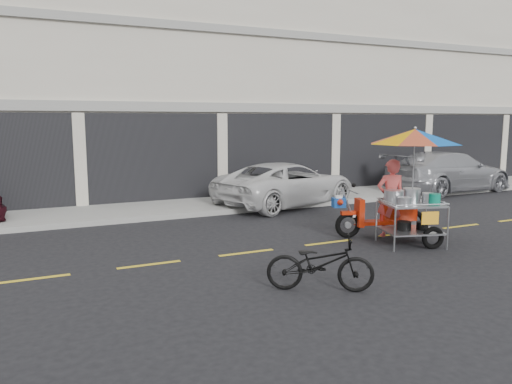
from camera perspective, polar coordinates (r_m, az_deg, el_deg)
name	(u,v)px	position (r m, az deg, el deg)	size (l,w,h in m)	color
ground	(329,243)	(11.22, 8.30, -5.75)	(90.00, 90.00, 0.00)	black
sidewalk	(234,202)	(15.99, -2.59, -1.18)	(45.00, 3.00, 0.15)	gray
shophouse_block	(248,83)	(21.61, -0.90, 12.36)	(36.00, 8.11, 10.40)	beige
centerline	(329,242)	(11.22, 8.30, -5.73)	(42.00, 0.10, 0.01)	gold
white_pickup	(287,184)	(15.82, 3.53, 0.94)	(2.27, 4.92, 1.37)	silver
silver_pickup	(448,172)	(19.99, 21.10, 2.18)	(2.15, 5.29, 1.53)	#AEB0B5
near_bicycle	(320,264)	(8.04, 7.34, -8.11)	(0.59, 1.70, 0.89)	black
food_vendor_rig	(404,170)	(11.44, 16.60, 2.45)	(2.53, 2.51, 2.57)	black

